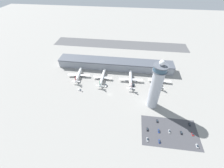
% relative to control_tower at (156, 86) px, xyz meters
% --- Properties ---
extents(ground_plane, '(1000.00, 1000.00, 0.00)m').
position_rel_control_tower_xyz_m(ground_plane, '(-58.98, 12.58, -33.82)').
color(ground_plane, gray).
extents(terminal_building, '(201.15, 25.00, 15.18)m').
position_rel_control_tower_xyz_m(terminal_building, '(-58.98, 82.58, -26.13)').
color(terminal_building, '#9399A3').
rests_on(terminal_building, ground).
extents(runway_strip, '(301.72, 44.00, 0.01)m').
position_rel_control_tower_xyz_m(runway_strip, '(-58.98, 178.81, -33.82)').
color(runway_strip, '#515154').
rests_on(runway_strip, ground).
extents(control_tower, '(17.32, 17.32, 70.16)m').
position_rel_control_tower_xyz_m(control_tower, '(0.00, 0.00, 0.00)').
color(control_tower, '#ADB2BC').
rests_on(control_tower, ground).
extents(parking_lot_surface, '(64.00, 40.00, 0.01)m').
position_rel_control_tower_xyz_m(parking_lot_surface, '(17.93, -39.63, -33.82)').
color(parking_lot_surface, '#424247').
rests_on(parking_lot_surface, ground).
extents(airplane_gate_alpha, '(36.56, 37.23, 13.80)m').
position_rel_control_tower_xyz_m(airplane_gate_alpha, '(-116.34, 47.63, -29.56)').
color(airplane_gate_alpha, white).
rests_on(airplane_gate_alpha, ground).
extents(airplane_gate_bravo, '(30.44, 44.23, 13.29)m').
position_rel_control_tower_xyz_m(airplane_gate_bravo, '(-75.78, 45.92, -29.65)').
color(airplane_gate_bravo, white).
rests_on(airplane_gate_bravo, ground).
extents(airplane_gate_charlie, '(37.53, 44.00, 14.34)m').
position_rel_control_tower_xyz_m(airplane_gate_charlie, '(-30.09, 45.86, -29.01)').
color(airplane_gate_charlie, white).
rests_on(airplane_gate_charlie, ground).
extents(airplane_gate_delta, '(35.86, 35.42, 11.86)m').
position_rel_control_tower_xyz_m(airplane_gate_delta, '(15.73, 49.82, -29.95)').
color(airplane_gate_delta, white).
rests_on(airplane_gate_delta, ground).
extents(service_truck_catering, '(7.86, 5.33, 2.65)m').
position_rel_control_tower_xyz_m(service_truck_catering, '(-104.44, 15.03, -32.90)').
color(service_truck_catering, black).
rests_on(service_truck_catering, ground).
extents(service_truck_fuel, '(2.67, 6.93, 2.91)m').
position_rel_control_tower_xyz_m(service_truck_fuel, '(-67.60, 30.51, -32.81)').
color(service_truck_fuel, black).
rests_on(service_truck_fuel, ground).
extents(service_truck_baggage, '(4.20, 7.31, 3.17)m').
position_rel_control_tower_xyz_m(service_truck_baggage, '(-25.55, 35.71, -32.71)').
color(service_truck_baggage, black).
rests_on(service_truck_baggage, ground).
extents(car_yellow_taxi, '(1.75, 4.75, 1.53)m').
position_rel_control_tower_xyz_m(car_yellow_taxi, '(5.56, -40.13, -33.23)').
color(car_yellow_taxi, black).
rests_on(car_yellow_taxi, ground).
extents(car_green_van, '(1.77, 4.52, 1.44)m').
position_rel_control_tower_xyz_m(car_green_van, '(30.69, -39.28, -33.26)').
color(car_green_van, black).
rests_on(car_green_van, ground).
extents(car_navy_sedan, '(1.70, 4.63, 1.46)m').
position_rel_control_tower_xyz_m(car_navy_sedan, '(17.53, -39.36, -33.26)').
color(car_navy_sedan, black).
rests_on(car_navy_sedan, ground).
extents(car_blue_compact, '(1.79, 4.33, 1.36)m').
position_rel_control_tower_xyz_m(car_blue_compact, '(4.83, -53.24, -33.29)').
color(car_blue_compact, black).
rests_on(car_blue_compact, ground).
extents(car_black_suv, '(1.93, 4.76, 1.39)m').
position_rel_control_tower_xyz_m(car_black_suv, '(-7.98, -52.63, -33.29)').
color(car_black_suv, black).
rests_on(car_black_suv, ground).
extents(car_grey_coupe, '(1.96, 4.55, 1.52)m').
position_rel_control_tower_xyz_m(car_grey_coupe, '(-7.41, -39.68, -33.23)').
color(car_grey_coupe, black).
rests_on(car_grey_coupe, ground).
extents(car_white_wagon, '(1.79, 4.41, 1.48)m').
position_rel_control_tower_xyz_m(car_white_wagon, '(4.98, -26.45, -33.24)').
color(car_white_wagon, black).
rests_on(car_white_wagon, ground).
extents(car_silver_sedan, '(1.95, 4.51, 1.41)m').
position_rel_control_tower_xyz_m(car_silver_sedan, '(43.10, -26.60, -33.27)').
color(car_silver_sedan, black).
rests_on(car_silver_sedan, ground).
extents(car_red_hatchback, '(1.89, 4.22, 1.37)m').
position_rel_control_tower_xyz_m(car_red_hatchback, '(43.21, -39.30, -33.29)').
color(car_red_hatchback, black).
rests_on(car_red_hatchback, ground).
extents(car_maroon_suv, '(1.91, 4.67, 1.53)m').
position_rel_control_tower_xyz_m(car_maroon_suv, '(44.12, -53.47, -33.23)').
color(car_maroon_suv, black).
rests_on(car_maroon_suv, ground).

